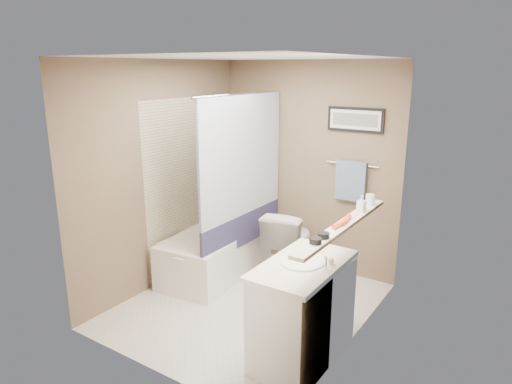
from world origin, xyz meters
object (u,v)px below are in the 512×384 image
Objects in this scene: toilet at (290,242)px; hair_brush_front at (340,223)px; vanity at (303,314)px; candle_bowl_far at (323,235)px; soap_bottle at (362,203)px; bathtub at (217,251)px; glass_jar at (370,200)px; candle_bowl_near at (316,241)px; hair_brush_back at (346,220)px.

hair_brush_front reaches higher than toilet.
vanity reaches higher than toilet.
soap_bottle is (0.00, 0.76, 0.05)m from candle_bowl_far.
bathtub is at bearing 19.03° from toilet.
glass_jar is (1.79, -0.02, 0.92)m from bathtub.
candle_bowl_far is at bearing 90.00° from candle_bowl_near.
candle_bowl_far is at bearing -90.00° from soap_bottle.
bathtub is 2.03m from soap_bottle.
vanity is at bearing -105.00° from soap_bottle.
candle_bowl_far reaches higher than bathtub.
soap_bottle is (1.04, -0.63, 0.79)m from toilet.
vanity is 10.00× the size of candle_bowl_far.
hair_brush_front is (1.04, -1.09, 0.74)m from toilet.
vanity is 0.80m from hair_brush_front.
hair_brush_front is 1.55× the size of soap_bottle.
bathtub is at bearing 172.53° from soap_bottle.
toilet is at bearing 136.84° from hair_brush_back.
hair_brush_front is at bearing -90.00° from glass_jar.
vanity is at bearing -127.74° from hair_brush_front.
vanity is 1.06m from soap_bottle.
glass_jar reaches higher than bathtub.
hair_brush_back is at bearing -90.00° from soap_bottle.
hair_brush_back is at bearing 90.00° from hair_brush_front.
glass_jar is at bearing 81.40° from vanity.
candle_bowl_far is 0.64× the size of soap_bottle.
soap_bottle reaches higher than candle_bowl_far.
soap_bottle is at bearing 139.44° from toilet.
hair_brush_front is 2.20× the size of glass_jar.
toilet is at bearing 125.90° from vanity.
glass_jar is at bearing 90.00° from candle_bowl_far.
candle_bowl_near is at bearing 115.13° from toilet.
vanity is 4.09× the size of hair_brush_back.
soap_bottle is at bearing 90.00° from hair_brush_front.
soap_bottle is (0.00, -0.21, 0.02)m from glass_jar.
hair_brush_front is at bearing 124.59° from toilet.
glass_jar reaches higher than vanity.
toilet is at bearing 21.83° from bathtub.
bathtub is at bearing 162.03° from hair_brush_back.
bathtub is 15.00× the size of glass_jar.
hair_brush_front is at bearing -90.00° from soap_bottle.
hair_brush_back reaches higher than candle_bowl_near.
soap_bottle is (0.00, 0.45, 0.05)m from hair_brush_front.
hair_brush_front is (0.19, 0.24, 0.74)m from vanity.
hair_brush_front is at bearing -27.50° from bathtub.
hair_brush_back reaches higher than candle_bowl_far.
soap_bottle is (1.79, -0.23, 0.94)m from bathtub.
hair_brush_front is at bearing 55.21° from vanity.
vanity is at bearing -101.55° from glass_jar.
toilet is 1.58m from vanity.
candle_bowl_near reaches higher than toilet.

